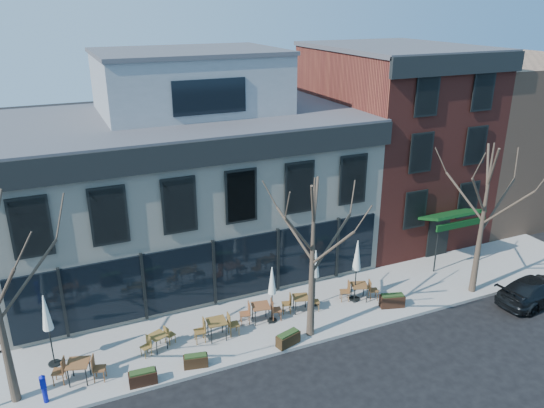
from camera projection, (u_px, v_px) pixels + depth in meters
name	position (u px, v px, depth m)	size (l,w,h in m)	color
ground	(215.00, 307.00, 24.97)	(120.00, 120.00, 0.00)	black
sidewalk_front	(297.00, 313.00, 24.34)	(33.50, 4.70, 0.15)	gray
corner_building	(183.00, 181.00, 27.64)	(18.39, 10.39, 11.10)	silver
red_brick_building	(390.00, 140.00, 32.13)	(8.20, 11.78, 11.18)	maroon
bg_building	(499.00, 131.00, 37.01)	(12.00, 12.00, 10.00)	#8C664C
tree_mid	(313.00, 258.00, 21.42)	(3.50, 3.55, 7.04)	#382B21
tree_right	(483.00, 218.00, 24.74)	(3.72, 3.77, 7.48)	#382B21
parked_sedan	(536.00, 290.00, 25.22)	(1.77, 4.36, 1.26)	black
call_box	(44.00, 388.00, 18.64)	(0.23, 0.23, 1.17)	#0B1393
cafe_set_0	(79.00, 369.00, 19.70)	(2.02, 1.05, 1.04)	brown
cafe_set_1	(158.00, 340.00, 21.57)	(1.62, 0.98, 0.84)	brown
cafe_set_2	(217.00, 327.00, 22.25)	(1.99, 0.84, 1.04)	brown
cafe_set_3	(261.00, 311.00, 23.42)	(1.96, 0.90, 1.01)	brown
cafe_set_4	(301.00, 302.00, 24.21)	(1.82, 0.91, 0.93)	brown
cafe_set_5	(359.00, 290.00, 25.15)	(1.91, 1.04, 0.98)	brown
umbrella_0	(46.00, 317.00, 20.04)	(0.50, 0.50, 3.09)	black
umbrella_2	(272.00, 283.00, 22.94)	(0.43, 0.43, 2.71)	black
umbrella_3	(315.00, 267.00, 24.25)	(0.45, 0.45, 2.81)	black
umbrella_4	(357.00, 259.00, 24.55)	(0.50, 0.50, 3.10)	black
planter_0	(143.00, 377.00, 19.65)	(1.06, 0.48, 0.58)	black
planter_1	(196.00, 361.00, 20.61)	(1.00, 0.56, 0.53)	black
planter_2	(288.00, 339.00, 21.91)	(1.11, 0.69, 0.58)	#312110
planter_3	(392.00, 300.00, 24.66)	(1.21, 0.75, 0.63)	black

